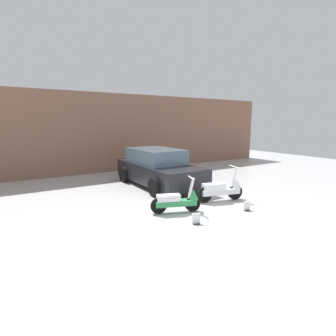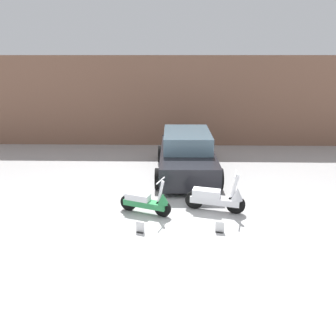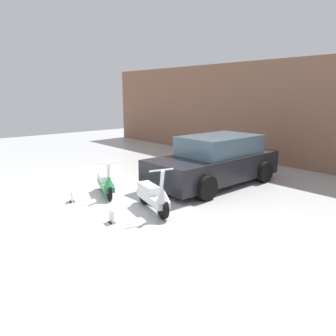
{
  "view_description": "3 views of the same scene",
  "coord_description": "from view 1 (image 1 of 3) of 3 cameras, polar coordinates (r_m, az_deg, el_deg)",
  "views": [
    {
      "loc": [
        -4.24,
        -5.03,
        2.38
      ],
      "look_at": [
        -0.06,
        1.78,
        0.99
      ],
      "focal_mm": 28.0,
      "sensor_mm": 36.0,
      "label": 1
    },
    {
      "loc": [
        0.18,
        -6.78,
        3.74
      ],
      "look_at": [
        -0.01,
        2.0,
        0.72
      ],
      "focal_mm": 35.0,
      "sensor_mm": 36.0,
      "label": 2
    },
    {
      "loc": [
        6.7,
        -3.52,
        2.6
      ],
      "look_at": [
        0.7,
        1.65,
        0.77
      ],
      "focal_mm": 35.0,
      "sensor_mm": 36.0,
      "label": 3
    }
  ],
  "objects": [
    {
      "name": "ground_plane",
      "position": [
        7.0,
        8.21,
        -10.14
      ],
      "size": [
        28.0,
        28.0,
        0.0
      ],
      "primitive_type": "plane",
      "color": "#B2B2B2"
    },
    {
      "name": "wall_back",
      "position": [
        13.02,
        -12.59,
        7.44
      ],
      "size": [
        19.6,
        0.12,
        3.76
      ],
      "primitive_type": "cube",
      "color": "#845B47",
      "rests_on": "ground_plane"
    },
    {
      "name": "scooter_front_left",
      "position": [
        7.04,
        2.18,
        -7.02
      ],
      "size": [
        1.3,
        0.69,
        0.95
      ],
      "rotation": [
        0.0,
        0.0,
        -0.35
      ],
      "color": "black",
      "rests_on": "ground_plane"
    },
    {
      "name": "scooter_front_right",
      "position": [
        8.23,
        11.71,
        -4.45
      ],
      "size": [
        1.49,
        0.67,
        1.06
      ],
      "rotation": [
        0.0,
        0.0,
        -0.25
      ],
      "color": "black",
      "rests_on": "ground_plane"
    },
    {
      "name": "car_rear_left",
      "position": [
        9.99,
        -2.19,
        -0.02
      ],
      "size": [
        2.02,
        4.12,
        1.39
      ],
      "rotation": [
        0.0,
        0.0,
        -1.56
      ],
      "color": "black",
      "rests_on": "ground_plane"
    },
    {
      "name": "placard_near_left_scooter",
      "position": [
        6.37,
        6.15,
        -11.05
      ],
      "size": [
        0.2,
        0.16,
        0.26
      ],
      "rotation": [
        0.0,
        0.0,
        -0.33
      ],
      "color": "black",
      "rests_on": "ground_plane"
    },
    {
      "name": "placard_near_right_scooter",
      "position": [
        7.56,
        16.74,
        -8.03
      ],
      "size": [
        0.2,
        0.15,
        0.26
      ],
      "rotation": [
        0.0,
        0.0,
        -0.18
      ],
      "color": "black",
      "rests_on": "ground_plane"
    }
  ]
}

